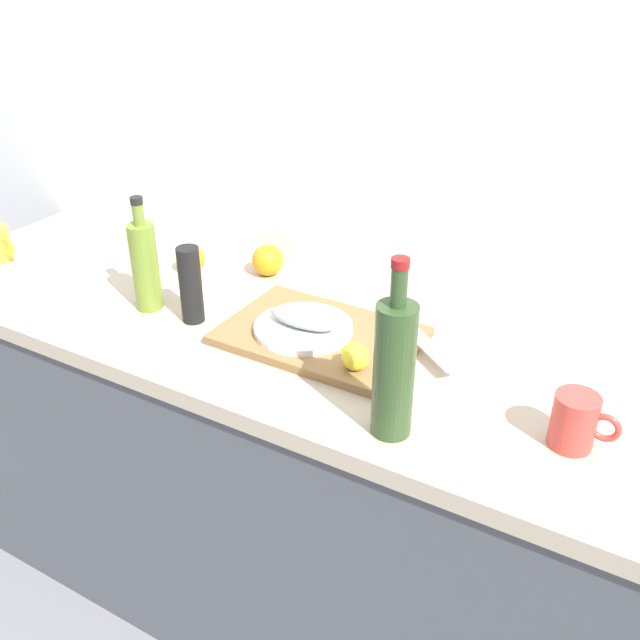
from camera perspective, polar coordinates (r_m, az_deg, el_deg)
The scene contains 14 objects.
ground_plane at distance 2.22m, azimuth -3.18°, elevation -21.32°, with size 12.00×12.00×0.00m, color slate.
back_wall at distance 1.75m, azimuth 1.64°, elevation 13.99°, with size 3.20×0.05×2.50m, color white.
kitchen_counter at distance 1.89m, azimuth -3.56°, elevation -12.60°, with size 2.00×0.60×0.90m.
cutting_board at distance 1.57m, azimuth 0.00°, elevation -1.27°, with size 0.43×0.29×0.02m, color olive.
white_plate at distance 1.57m, azimuth -1.43°, elevation -0.71°, with size 0.22×0.22×0.01m, color white.
fish_fillet at distance 1.55m, azimuth -1.44°, elevation 0.10°, with size 0.16×0.07×0.04m, color #999E99.
chef_knife at distance 1.58m, azimuth 7.27°, elevation -0.71°, with size 0.25×0.20×0.02m.
lemon_0 at distance 1.43m, azimuth 2.88°, elevation -2.96°, with size 0.06×0.06×0.06m, color yellow.
olive_oil_bottle at distance 1.71m, azimuth -13.92°, elevation 4.36°, with size 0.06×0.06×0.28m.
wine_bottle at distance 1.24m, azimuth 5.99°, elevation -3.82°, with size 0.07×0.07×0.34m.
coffee_mug_0 at distance 1.32m, azimuth 19.87°, elevation -7.68°, with size 0.12×0.08×0.10m.
orange_0 at distance 1.87m, azimuth -4.25°, elevation 4.82°, with size 0.08×0.08×0.08m, color orange.
orange_1 at distance 1.91m, azimuth -10.35°, elevation 4.88°, with size 0.07×0.07×0.07m, color orange.
pepper_mill at distance 1.64m, azimuth -10.38°, elevation 2.79°, with size 0.05×0.05×0.18m, color black.
Camera 1 is at (0.80, -1.16, 1.71)m, focal length 39.75 mm.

